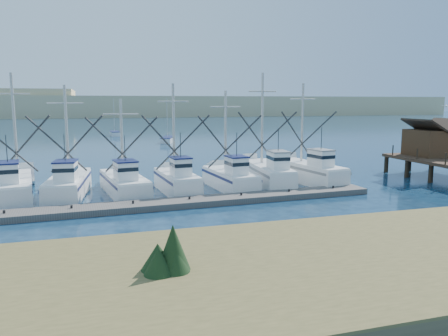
# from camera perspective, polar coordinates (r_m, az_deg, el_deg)

# --- Properties ---
(ground) EXTENTS (500.00, 500.00, 0.00)m
(ground) POSITION_cam_1_polar(r_m,az_deg,el_deg) (27.16, 7.63, -7.16)
(ground) COLOR #0D2239
(ground) RESTS_ON ground
(shore_bank) EXTENTS (40.00, 10.00, 1.60)m
(shore_bank) POSITION_cam_1_polar(r_m,az_deg,el_deg) (15.54, -4.82, -16.38)
(shore_bank) COLOR #4C422D
(shore_bank) RESTS_ON ground
(floating_dock) EXTENTS (33.06, 3.91, 0.44)m
(floating_dock) POSITION_cam_1_polar(r_m,az_deg,el_deg) (31.08, -8.10, -4.73)
(floating_dock) COLOR #59544F
(floating_dock) RESTS_ON ground
(dune_ridge) EXTENTS (360.00, 60.00, 10.00)m
(dune_ridge) POSITION_cam_1_polar(r_m,az_deg,el_deg) (234.07, -14.00, 7.84)
(dune_ridge) COLOR tan
(dune_ridge) RESTS_ON ground
(trawler_fleet) EXTENTS (32.49, 9.34, 9.93)m
(trawler_fleet) POSITION_cam_1_polar(r_m,az_deg,el_deg) (36.05, -9.01, -1.61)
(trawler_fleet) COLOR white
(trawler_fleet) RESTS_ON ground
(sailboat_near) EXTENTS (3.71, 7.08, 8.10)m
(sailboat_near) POSITION_cam_1_polar(r_m,az_deg,el_deg) (80.49, -7.36, 3.69)
(sailboat_near) COLOR white
(sailboat_near) RESTS_ON ground
(sailboat_far) EXTENTS (1.96, 5.43, 8.10)m
(sailboat_far) POSITION_cam_1_polar(r_m,az_deg,el_deg) (98.08, -14.09, 4.39)
(sailboat_far) COLOR white
(sailboat_far) RESTS_ON ground
(flying_gull) EXTENTS (1.00, 0.18, 0.18)m
(flying_gull) POSITION_cam_1_polar(r_m,az_deg,el_deg) (43.77, 27.05, 7.23)
(flying_gull) COLOR white
(flying_gull) RESTS_ON ground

